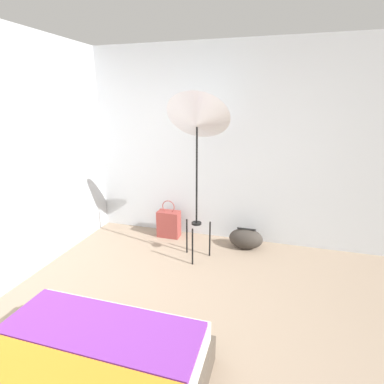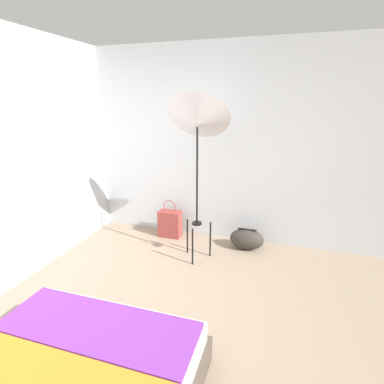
{
  "view_description": "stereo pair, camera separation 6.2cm",
  "coord_description": "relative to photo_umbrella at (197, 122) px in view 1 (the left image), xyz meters",
  "views": [
    {
      "loc": [
        1.06,
        -1.64,
        1.88
      ],
      "look_at": [
        0.18,
        1.37,
        0.92
      ],
      "focal_mm": 28.0,
      "sensor_mm": 36.0,
      "label": 1
    },
    {
      "loc": [
        1.12,
        -1.63,
        1.88
      ],
      "look_at": [
        0.18,
        1.37,
        0.92
      ],
      "focal_mm": 28.0,
      "sensor_mm": 36.0,
      "label": 2
    }
  ],
  "objects": [
    {
      "name": "wall_side_left",
      "position": [
        -1.69,
        -0.59,
        -0.35
      ],
      "size": [
        0.05,
        8.0,
        2.6
      ],
      "color": "#B7BCC1",
      "rests_on": "ground_plane"
    },
    {
      "name": "photo_umbrella",
      "position": [
        0.0,
        0.0,
        0.0
      ],
      "size": [
        0.72,
        0.6,
        1.98
      ],
      "color": "black",
      "rests_on": "ground_plane"
    },
    {
      "name": "wall_back",
      "position": [
        -0.18,
        0.71,
        -0.35
      ],
      "size": [
        8.0,
        0.05,
        2.6
      ],
      "color": "#B7BCC1",
      "rests_on": "ground_plane"
    },
    {
      "name": "duffel_bag",
      "position": [
        0.56,
        0.42,
        -1.52
      ],
      "size": [
        0.44,
        0.27,
        0.28
      ],
      "color": "#332D28",
      "rests_on": "ground_plane"
    },
    {
      "name": "ground_plane",
      "position": [
        -0.18,
        -1.59,
        -1.65
      ],
      "size": [
        14.0,
        14.0,
        0.0
      ],
      "primitive_type": "plane",
      "color": "gray"
    },
    {
      "name": "tote_bag",
      "position": [
        -0.54,
        0.48,
        -1.46
      ],
      "size": [
        0.31,
        0.18,
        0.55
      ],
      "color": "brown",
      "rests_on": "ground_plane"
    }
  ]
}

